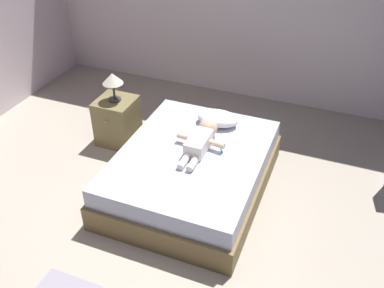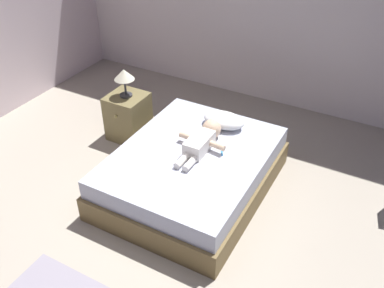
{
  "view_description": "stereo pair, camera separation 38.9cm",
  "coord_description": "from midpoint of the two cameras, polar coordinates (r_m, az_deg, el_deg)",
  "views": [
    {
      "loc": [
        0.98,
        -2.08,
        2.79
      ],
      "look_at": [
        -0.19,
        0.88,
        0.54
      ],
      "focal_mm": 39.64,
      "sensor_mm": 36.0,
      "label": 1
    },
    {
      "loc": [
        1.33,
        -1.91,
        2.79
      ],
      "look_at": [
        -0.19,
        0.88,
        0.54
      ],
      "focal_mm": 39.64,
      "sensor_mm": 36.0,
      "label": 2
    }
  ],
  "objects": [
    {
      "name": "ground_plane",
      "position": [
        3.62,
        -0.97,
        -15.17
      ],
      "size": [
        8.0,
        8.0,
        0.0
      ],
      "primitive_type": "plane",
      "color": "#ABA08F"
    },
    {
      "name": "bed",
      "position": [
        4.09,
        2.73,
        -3.83
      ],
      "size": [
        1.36,
        1.74,
        0.44
      ],
      "color": "brown",
      "rests_on": "ground_plane"
    },
    {
      "name": "pillow",
      "position": [
        4.32,
        6.89,
        3.13
      ],
      "size": [
        0.43,
        0.28,
        0.14
      ],
      "color": "white",
      "rests_on": "bed"
    },
    {
      "name": "baby",
      "position": [
        3.99,
        4.27,
        0.51
      ],
      "size": [
        0.48,
        0.7,
        0.19
      ],
      "color": "white",
      "rests_on": "bed"
    },
    {
      "name": "toothbrush",
      "position": [
        3.98,
        6.84,
        -1.03
      ],
      "size": [
        0.07,
        0.12,
        0.02
      ],
      "color": "#2C95E8",
      "rests_on": "bed"
    },
    {
      "name": "nightstand",
      "position": [
        4.85,
        -6.32,
        3.64
      ],
      "size": [
        0.41,
        0.44,
        0.53
      ],
      "color": "olive",
      "rests_on": "ground_plane"
    },
    {
      "name": "lamp",
      "position": [
        4.6,
        -6.73,
        9.03
      ],
      "size": [
        0.22,
        0.22,
        0.32
      ],
      "color": "#333338",
      "rests_on": "nightstand"
    }
  ]
}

